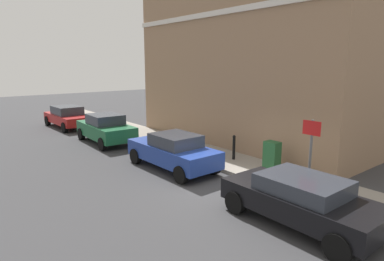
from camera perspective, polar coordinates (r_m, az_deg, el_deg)
ground at (r=11.25m, az=6.48°, el=-9.96°), size 80.00×80.00×0.00m
sidewalk at (r=16.89m, az=-3.03°, el=-2.33°), size 2.23×30.00×0.15m
corner_building at (r=18.21m, az=11.77°, el=12.72°), size 6.72×12.59×9.15m
car_black at (r=9.07m, az=18.27°, el=-11.13°), size 1.89×4.06×1.29m
car_blue at (r=13.00m, az=-3.27°, el=-3.54°), size 1.84×4.19×1.43m
car_green at (r=17.90m, az=-14.68°, el=0.37°), size 1.94×4.09×1.52m
car_red at (r=23.02m, az=-20.68°, el=2.28°), size 1.94×4.31×1.40m
utility_cabinet at (r=12.58m, az=13.60°, el=-4.62°), size 0.46×0.61×1.15m
bollard_near_cabinet at (r=13.92m, az=7.25°, el=-2.74°), size 0.14×0.14×1.04m
bollard_far_kerb at (r=14.12m, az=0.60°, el=-2.44°), size 0.14×0.14×1.04m
street_sign at (r=10.66m, az=19.84°, el=-2.42°), size 0.08×0.60×2.30m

